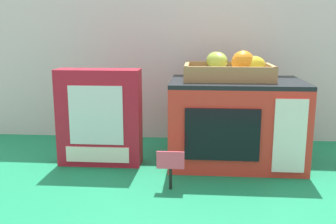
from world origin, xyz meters
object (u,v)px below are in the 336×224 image
at_px(toy_microwave, 235,122).
at_px(food_groups_crate, 230,70).
at_px(cookie_set_box, 99,118).
at_px(price_sign, 171,164).

distance_m(toy_microwave, food_groups_crate, 0.16).
bearing_deg(toy_microwave, food_groups_crate, 126.23).
height_order(toy_microwave, food_groups_crate, food_groups_crate).
height_order(toy_microwave, cookie_set_box, cookie_set_box).
bearing_deg(food_groups_crate, cookie_set_box, -168.96).
bearing_deg(price_sign, toy_microwave, 51.89).
relative_size(food_groups_crate, cookie_set_box, 0.90).
relative_size(toy_microwave, cookie_set_box, 1.36).
relative_size(food_groups_crate, price_sign, 2.58).
bearing_deg(toy_microwave, price_sign, -128.11).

